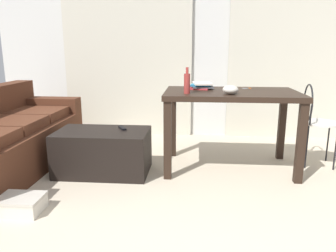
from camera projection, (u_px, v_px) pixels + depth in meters
ground_plane at (215, 195)px, 2.75m from camera, size 7.71×7.71×0.00m
wall_back at (210, 38)px, 4.39m from camera, size 5.80×0.10×2.64m
curtains at (210, 53)px, 4.35m from camera, size 3.97×0.03×2.26m
couch at (3, 140)px, 3.24m from camera, size 0.83×1.99×0.80m
coffee_table at (103, 152)px, 3.20m from camera, size 0.88×0.53×0.42m
craft_table at (231, 103)px, 3.22m from camera, size 1.29×0.78×0.79m
wire_chair at (314, 115)px, 3.36m from camera, size 0.39×0.40×0.84m
bottle_near at (187, 83)px, 3.02m from camera, size 0.06×0.06×0.24m
bowl at (230, 90)px, 2.99m from camera, size 0.14×0.14×0.08m
book_stack at (201, 86)px, 3.40m from camera, size 0.26×0.32×0.06m
tv_remote_on_table at (233, 89)px, 3.23m from camera, size 0.05×0.17×0.03m
scissors at (248, 88)px, 3.41m from camera, size 0.10×0.07×0.00m
tv_remote_primary at (122, 128)px, 3.23m from camera, size 0.11×0.15×0.02m
shoebox at (20, 204)px, 2.45m from camera, size 0.33×0.25×0.12m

